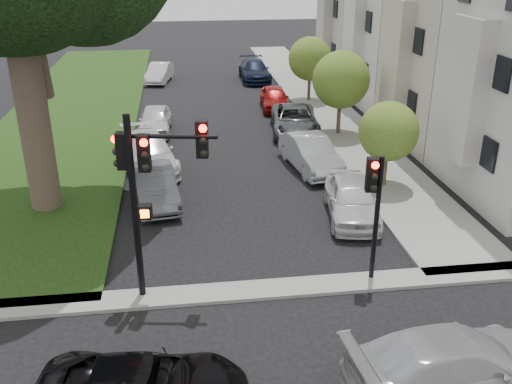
{
  "coord_description": "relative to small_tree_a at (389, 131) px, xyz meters",
  "views": [
    {
      "loc": [
        -2.4,
        -12.51,
        9.68
      ],
      "look_at": [
        0.0,
        5.0,
        2.0
      ],
      "focal_mm": 40.0,
      "sensor_mm": 36.0,
      "label": 1
    }
  ],
  "objects": [
    {
      "name": "car_parked_5",
      "position": [
        -9.77,
        -0.29,
        -1.78
      ],
      "size": [
        2.17,
        4.66,
        1.48
      ],
      "primitive_type": "imported",
      "rotation": [
        0.0,
        0.0,
        0.14
      ],
      "color": "#3F4247",
      "rests_on": "ground"
    },
    {
      "name": "traffic_signal_main",
      "position": [
        -9.56,
        -7.13,
        1.37
      ],
      "size": [
        2.76,
        0.72,
        5.63
      ],
      "color": "black",
      "rests_on": "ground"
    },
    {
      "name": "small_tree_b",
      "position": [
        0.0,
        7.47,
        0.55
      ],
      "size": [
        3.07,
        3.07,
        4.61
      ],
      "color": "#32291B",
      "rests_on": "ground"
    },
    {
      "name": "small_tree_c",
      "position": [
        0.0,
        14.88,
        0.33
      ],
      "size": [
        2.85,
        2.85,
        4.27
      ],
      "color": "#32291B",
      "rests_on": "ground"
    },
    {
      "name": "small_tree_a",
      "position": [
        0.0,
        0.0,
        0.0
      ],
      "size": [
        2.52,
        2.52,
        3.78
      ],
      "color": "#32291B",
      "rests_on": "ground"
    },
    {
      "name": "car_parked_9",
      "position": [
        -10.01,
        22.32,
        -1.82
      ],
      "size": [
        2.27,
        4.45,
        1.4
      ],
      "primitive_type": "imported",
      "rotation": [
        0.0,
        0.0,
        -0.19
      ],
      "color": "silver",
      "rests_on": "ground"
    },
    {
      "name": "grass_strip",
      "position": [
        -15.2,
        14.63,
        -2.46
      ],
      "size": [
        8.0,
        44.0,
        0.12
      ],
      "primitive_type": "cube",
      "color": "black",
      "rests_on": "ground"
    },
    {
      "name": "house_b",
      "position": [
        6.25,
        6.13,
        4.42
      ],
      "size": [
        7.7,
        7.55,
        15.97
      ],
      "color": "#9E9382",
      "rests_on": "ground"
    },
    {
      "name": "car_parked_1",
      "position": [
        -2.69,
        2.53,
        -1.73
      ],
      "size": [
        2.33,
        4.94,
        1.57
      ],
      "primitive_type": "imported",
      "rotation": [
        0.0,
        0.0,
        0.15
      ],
      "color": "#999BA0",
      "rests_on": "ground"
    },
    {
      "name": "car_parked_7",
      "position": [
        -10.01,
        9.26,
        -1.79
      ],
      "size": [
        1.87,
        4.32,
        1.45
      ],
      "primitive_type": "imported",
      "rotation": [
        0.0,
        0.0,
        -0.04
      ],
      "color": "silver",
      "rests_on": "ground"
    },
    {
      "name": "sidewalk_right",
      "position": [
        0.55,
        14.63,
        -2.46
      ],
      "size": [
        3.5,
        44.0,
        0.12
      ],
      "primitive_type": "cube",
      "color": "gray",
      "rests_on": "ground"
    },
    {
      "name": "car_parked_0",
      "position": [
        -2.28,
        -2.72,
        -1.74
      ],
      "size": [
        2.51,
        4.78,
        1.55
      ],
      "primitive_type": "imported",
      "rotation": [
        0.0,
        0.0,
        -0.15
      ],
      "color": "silver",
      "rests_on": "ground"
    },
    {
      "name": "traffic_signal_secondary",
      "position": [
        -3.07,
        -7.18,
        0.36
      ],
      "size": [
        0.54,
        0.44,
        4.12
      ],
      "color": "black",
      "rests_on": "ground"
    },
    {
      "name": "car_parked_2",
      "position": [
        -2.31,
        8.16,
        -1.77
      ],
      "size": [
        3.09,
        5.62,
        1.49
      ],
      "primitive_type": "imported",
      "rotation": [
        0.0,
        0.0,
        -0.12
      ],
      "color": "#3F4247",
      "rests_on": "ground"
    },
    {
      "name": "ground",
      "position": [
        -6.2,
        -9.37,
        -2.52
      ],
      "size": [
        140.0,
        140.0,
        0.0
      ],
      "primitive_type": "plane",
      "color": "black",
      "rests_on": "ground"
    },
    {
      "name": "car_parked_6",
      "position": [
        -10.18,
        3.7,
        -1.73
      ],
      "size": [
        3.26,
        5.75,
        1.57
      ],
      "primitive_type": "imported",
      "rotation": [
        0.0,
        0.0,
        0.21
      ],
      "color": "silver",
      "rests_on": "ground"
    },
    {
      "name": "car_cross_far",
      "position": [
        -2.58,
        -12.09,
        -1.75
      ],
      "size": [
        5.47,
        2.63,
        1.54
      ],
      "primitive_type": "imported",
      "rotation": [
        0.0,
        0.0,
        1.66
      ],
      "color": "#999BA0",
      "rests_on": "ground"
    },
    {
      "name": "sidewalk_cross",
      "position": [
        -6.2,
        -7.37,
        -2.46
      ],
      "size": [
        60.0,
        1.0,
        0.12
      ],
      "primitive_type": "cube",
      "color": "gray",
      "rests_on": "ground"
    },
    {
      "name": "car_parked_4",
      "position": [
        -2.72,
        21.89,
        -1.75
      ],
      "size": [
        2.19,
        5.29,
        1.53
      ],
      "primitive_type": "imported",
      "rotation": [
        0.0,
        0.0,
        -0.01
      ],
      "color": "black",
      "rests_on": "ground"
    },
    {
      "name": "car_parked_3",
      "position": [
        -2.59,
        13.31,
        -1.8
      ],
      "size": [
        1.97,
        4.31,
        1.43
      ],
      "primitive_type": "imported",
      "rotation": [
        0.0,
        0.0,
        -0.07
      ],
      "color": "maroon",
      "rests_on": "ground"
    }
  ]
}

